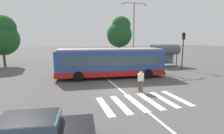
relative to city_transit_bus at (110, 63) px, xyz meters
The scene contains 15 objects.
ground_plane 5.40m from the city_transit_bus, 92.42° to the right, with size 160.00×160.00×0.00m, color #514F4C.
city_transit_bus is the anchor object (origin of this frame).
pedestrian_crossing_street 5.59m from the city_transit_bus, 81.52° to the right, with size 0.56×0.41×1.72m.
foreground_sedan 12.73m from the city_transit_bus, 119.62° to the right, with size 4.70×2.38×1.35m.
parked_car_red 9.24m from the city_transit_bus, 107.39° to the left, with size 2.02×4.58×1.35m.
parked_car_black 9.18m from the city_transit_bus, 91.15° to the left, with size 2.02×4.58×1.35m.
parked_car_teal 9.83m from the city_transit_bus, 74.54° to the left, with size 1.93×4.53×1.35m.
parked_car_blue 10.29m from the city_transit_bus, 58.71° to the left, with size 1.87×4.50×1.35m.
traffic_light_far_corner 10.79m from the city_transit_bus, 10.05° to the left, with size 0.33×0.32×4.84m.
bus_stop_shelter 11.09m from the city_transit_bus, 26.69° to the left, with size 4.35×1.54×3.25m.
twin_arm_street_lamp 8.49m from the city_transit_bus, 47.50° to the left, with size 3.90×0.32×9.01m.
background_tree_left 17.40m from the city_transit_bus, 137.42° to the left, with size 4.65×4.65×7.36m.
background_tree_right 17.36m from the city_transit_bus, 66.92° to the left, with size 4.91×4.91×8.37m.
crosswalk_painted_stripes 7.74m from the city_transit_bus, 90.27° to the right, with size 5.64×3.26×0.01m.
lane_center_line 3.57m from the city_transit_bus, 99.29° to the right, with size 0.16×24.00×0.01m, color silver.
Camera 1 is at (-5.02, -12.36, 4.09)m, focal length 28.27 mm.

